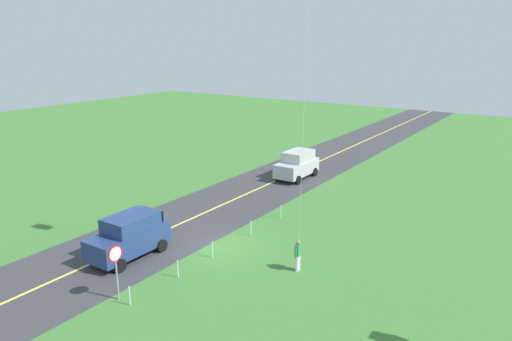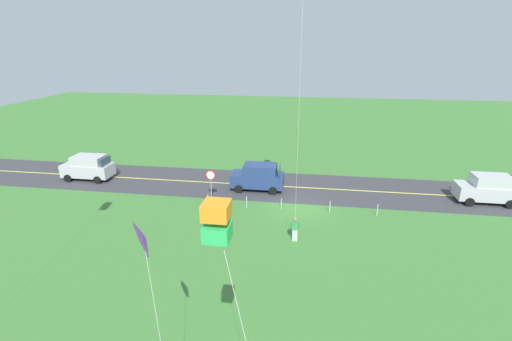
{
  "view_description": "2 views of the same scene",
  "coord_description": "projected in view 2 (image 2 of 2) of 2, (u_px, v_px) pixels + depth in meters",
  "views": [
    {
      "loc": [
        19.3,
        15.56,
        11.07
      ],
      "look_at": [
        2.43,
        4.24,
        5.55
      ],
      "focal_mm": 33.96,
      "sensor_mm": 36.0,
      "label": 1
    },
    {
      "loc": [
        -0.58,
        25.59,
        11.84
      ],
      "look_at": [
        2.8,
        3.05,
        3.85
      ],
      "focal_mm": 25.65,
      "sensor_mm": 36.0,
      "label": 2
    }
  ],
  "objects": [
    {
      "name": "asphalt_road",
      "position": [
        300.0,
        187.0,
        31.61
      ],
      "size": [
        120.0,
        7.0,
        0.0
      ],
      "primitive_type": "cube",
      "color": "#38383D",
      "rests_on": "ground"
    },
    {
      "name": "ground_plane",
      "position": [
        298.0,
        207.0,
        27.9
      ],
      "size": [
        120.0,
        120.0,
        0.1
      ],
      "primitive_type": "cube",
      "color": "#3D7533"
    },
    {
      "name": "fence_post_2",
      "position": [
        281.0,
        204.0,
        27.25
      ],
      "size": [
        0.05,
        0.05,
        0.9
      ],
      "primitive_type": "cylinder",
      "color": "silver",
      "rests_on": "ground"
    },
    {
      "name": "road_centre_stripe",
      "position": [
        300.0,
        187.0,
        31.61
      ],
      "size": [
        120.0,
        0.16,
        0.0
      ],
      "primitive_type": "cube",
      "color": "#E5E04C",
      "rests_on": "asphalt_road"
    },
    {
      "name": "kite_blue_mid",
      "position": [
        143.0,
        239.0,
        10.02
      ],
      "size": [
        1.5,
        1.74,
        7.31
      ],
      "color": "silver",
      "rests_on": "ground"
    },
    {
      "name": "fence_post_0",
      "position": [
        377.0,
        210.0,
        26.28
      ],
      "size": [
        0.05,
        0.05,
        0.9
      ],
      "primitive_type": "cylinder",
      "color": "silver",
      "rests_on": "ground"
    },
    {
      "name": "fence_post_1",
      "position": [
        330.0,
        207.0,
        26.75
      ],
      "size": [
        0.05,
        0.05,
        0.9
      ],
      "primitive_type": "cylinder",
      "color": "silver",
      "rests_on": "ground"
    },
    {
      "name": "stop_sign",
      "position": [
        211.0,
        180.0,
        28.33
      ],
      "size": [
        0.76,
        0.08,
        2.56
      ],
      "color": "gray",
      "rests_on": "ground"
    },
    {
      "name": "person_adult_near",
      "position": [
        295.0,
        229.0,
        22.82
      ],
      "size": [
        0.58,
        0.22,
        1.6
      ],
      "rotation": [
        0.0,
        0.0,
        5.03
      ],
      "color": "silver",
      "rests_on": "ground"
    },
    {
      "name": "car_suv_foreground",
      "position": [
        258.0,
        177.0,
        30.79
      ],
      "size": [
        4.4,
        2.12,
        2.24
      ],
      "color": "navy",
      "rests_on": "ground"
    },
    {
      "name": "fence_post_4",
      "position": [
        208.0,
        200.0,
        28.04
      ],
      "size": [
        0.05,
        0.05,
        0.9
      ],
      "primitive_type": "cylinder",
      "color": "silver",
      "rests_on": "ground"
    },
    {
      "name": "kite_yellow_high",
      "position": [
        217.0,
        222.0,
        7.67
      ],
      "size": [
        2.32,
        1.48,
        8.73
      ],
      "color": "silver",
      "rests_on": "ground"
    },
    {
      "name": "fence_post_3",
      "position": [
        247.0,
        202.0,
        27.62
      ],
      "size": [
        0.05,
        0.05,
        0.9
      ],
      "primitive_type": "cylinder",
      "color": "silver",
      "rests_on": "ground"
    },
    {
      "name": "car_parked_west_far",
      "position": [
        488.0,
        189.0,
        28.29
      ],
      "size": [
        4.4,
        2.12,
        2.24
      ],
      "color": "#B7B7BC",
      "rests_on": "ground"
    },
    {
      "name": "car_parked_east_far",
      "position": [
        88.0,
        167.0,
        33.18
      ],
      "size": [
        4.4,
        2.12,
        2.24
      ],
      "color": "#B7B7BC",
      "rests_on": "ground"
    }
  ]
}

